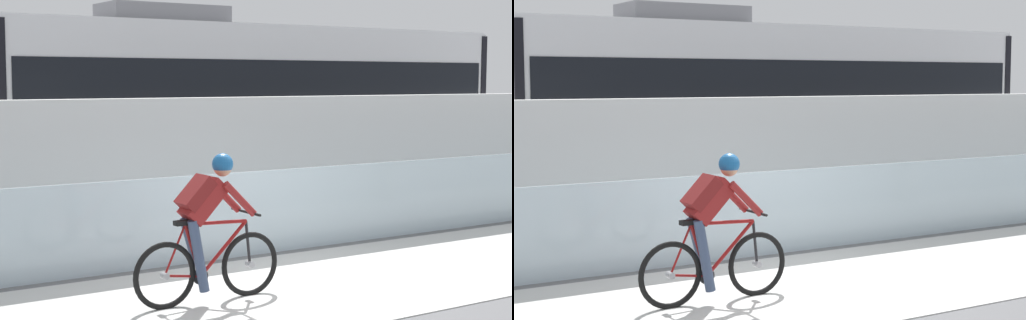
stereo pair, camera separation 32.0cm
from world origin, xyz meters
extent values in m
plane|color=slate|center=(0.00, 0.00, 0.00)|extent=(200.00, 200.00, 0.00)
cube|color=silver|center=(0.00, 0.00, 0.01)|extent=(32.00, 3.20, 0.01)
cube|color=silver|center=(0.00, 1.85, 0.58)|extent=(32.00, 0.05, 1.15)
cube|color=silver|center=(0.00, 3.65, 1.06)|extent=(32.00, 0.36, 2.12)
cube|color=#595654|center=(0.00, 6.13, 0.00)|extent=(32.00, 0.08, 0.01)
cube|color=#595654|center=(0.00, 7.57, 0.00)|extent=(32.00, 0.08, 0.01)
cube|color=silver|center=(3.52, 6.85, 1.90)|extent=(11.00, 2.50, 3.10)
cube|color=black|center=(3.52, 6.85, 2.25)|extent=(10.56, 2.54, 1.04)
cube|color=orange|center=(3.52, 6.85, 0.53)|extent=(10.78, 2.53, 0.28)
cube|color=slate|center=(1.54, 6.85, 3.63)|extent=(2.40, 1.10, 0.36)
cube|color=#232326|center=(0.00, 6.85, 0.36)|extent=(1.40, 1.88, 0.20)
cylinder|color=black|center=(0.00, 6.13, 0.30)|extent=(0.60, 0.10, 0.60)
cylinder|color=black|center=(0.00, 7.57, 0.30)|extent=(0.60, 0.10, 0.60)
cube|color=#232326|center=(7.04, 6.85, 0.36)|extent=(1.40, 1.88, 0.20)
cylinder|color=black|center=(7.04, 6.13, 0.30)|extent=(0.60, 0.10, 0.60)
cylinder|color=black|center=(7.04, 7.57, 0.30)|extent=(0.60, 0.10, 0.60)
cube|color=black|center=(8.97, 6.85, 1.90)|extent=(0.16, 2.54, 2.94)
torus|color=black|center=(-0.83, 0.00, 0.36)|extent=(0.72, 0.06, 0.72)
cylinder|color=#99999E|center=(-0.83, 0.00, 0.36)|extent=(0.07, 0.10, 0.07)
torus|color=black|center=(-1.88, 0.00, 0.36)|extent=(0.72, 0.06, 0.72)
cylinder|color=#99999E|center=(-1.88, 0.00, 0.36)|extent=(0.07, 0.10, 0.07)
cylinder|color=maroon|center=(-1.17, 0.00, 0.57)|extent=(0.60, 0.04, 0.58)
cylinder|color=maroon|center=(-1.55, 0.00, 0.59)|extent=(0.22, 0.04, 0.59)
cylinder|color=maroon|center=(-1.26, 0.00, 0.86)|extent=(0.76, 0.04, 0.07)
cylinder|color=maroon|center=(-1.67, 0.00, 0.33)|extent=(0.43, 0.03, 0.09)
cylinder|color=maroon|center=(-1.76, 0.00, 0.62)|extent=(0.27, 0.02, 0.53)
cylinder|color=black|center=(-0.86, 0.00, 0.60)|extent=(0.08, 0.03, 0.49)
cube|color=black|center=(-1.64, 0.00, 0.90)|extent=(0.24, 0.10, 0.05)
cylinder|color=black|center=(-0.88, 0.00, 0.95)|extent=(0.03, 0.58, 0.03)
cylinder|color=#262628|center=(-1.46, 0.00, 0.30)|extent=(0.18, 0.02, 0.18)
cube|color=maroon|center=(-1.42, 0.00, 1.11)|extent=(0.50, 0.28, 0.51)
cube|color=maroon|center=(-1.51, 0.00, 1.21)|extent=(0.38, 0.30, 0.38)
sphere|color=tan|center=(-1.18, 0.00, 1.46)|extent=(0.20, 0.20, 0.20)
sphere|color=#195999|center=(-1.18, 0.00, 1.49)|extent=(0.23, 0.23, 0.23)
cylinder|color=maroon|center=(-1.06, -0.16, 1.12)|extent=(0.41, 0.08, 0.41)
cylinder|color=maroon|center=(-1.06, 0.16, 1.12)|extent=(0.41, 0.08, 0.41)
cylinder|color=#384766|center=(-1.53, -0.09, 0.55)|extent=(0.25, 0.11, 0.79)
cylinder|color=#384766|center=(-1.53, 0.09, 0.69)|extent=(0.25, 0.11, 0.52)
camera|label=1|loc=(-5.75, -7.79, 2.40)|focal=59.25mm
camera|label=2|loc=(-5.47, -7.95, 2.40)|focal=59.25mm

